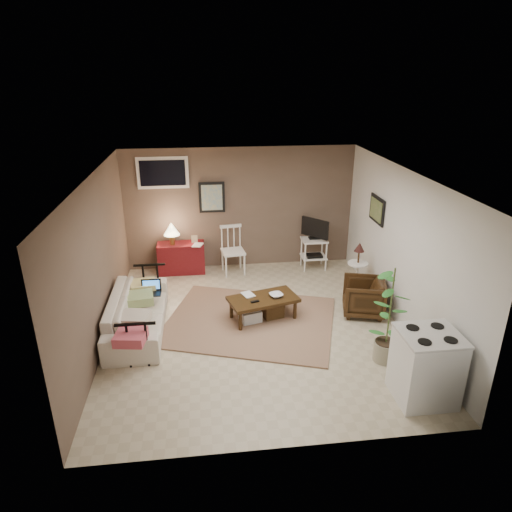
{
  "coord_description": "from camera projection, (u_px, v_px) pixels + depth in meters",
  "views": [
    {
      "loc": [
        -0.74,
        -6.16,
        3.72
      ],
      "look_at": [
        0.05,
        0.35,
        1.05
      ],
      "focal_mm": 32.0,
      "sensor_mm": 36.0,
      "label": 1
    }
  ],
  "objects": [
    {
      "name": "art_right",
      "position": [
        377.0,
        210.0,
        7.79
      ],
      "size": [
        0.03,
        0.6,
        0.45
      ],
      "primitive_type": "cube",
      "color": "black"
    },
    {
      "name": "laptop",
      "position": [
        151.0,
        289.0,
        7.23
      ],
      "size": [
        0.31,
        0.23,
        0.21
      ],
      "color": "black",
      "rests_on": "sofa"
    },
    {
      "name": "spindle_chair",
      "position": [
        233.0,
        252.0,
        8.91
      ],
      "size": [
        0.48,
        0.48,
        0.94
      ],
      "color": "white",
      "rests_on": "floor"
    },
    {
      "name": "tv_stand",
      "position": [
        314.0,
        243.0,
        9.06
      ],
      "size": [
        0.49,
        0.5,
        1.04
      ],
      "color": "white",
      "rests_on": "floor"
    },
    {
      "name": "art_back",
      "position": [
        212.0,
        197.0,
        8.82
      ],
      "size": [
        0.5,
        0.03,
        0.6
      ],
      "primitive_type": "cube",
      "color": "black"
    },
    {
      "name": "sofa",
      "position": [
        137.0,
        307.0,
        6.93
      ],
      "size": [
        0.59,
        2.01,
        0.79
      ],
      "primitive_type": "imported",
      "rotation": [
        0.0,
        0.0,
        1.57
      ],
      "color": "white",
      "rests_on": "floor"
    },
    {
      "name": "floor",
      "position": [
        255.0,
        327.0,
        7.15
      ],
      "size": [
        5.0,
        5.0,
        0.0
      ],
      "primitive_type": "plane",
      "color": "#C1B293",
      "rests_on": "ground"
    },
    {
      "name": "book_table",
      "position": [
        243.0,
        290.0,
        7.23
      ],
      "size": [
        0.16,
        0.08,
        0.23
      ],
      "primitive_type": "imported",
      "rotation": [
        0.0,
        0.0,
        0.37
      ],
      "color": "#36220E",
      "rests_on": "coffee_table"
    },
    {
      "name": "sofa_end_rails",
      "position": [
        145.0,
        309.0,
        6.97
      ],
      "size": [
        0.54,
        2.01,
        0.68
      ],
      "primitive_type": null,
      "color": "black",
      "rests_on": "floor"
    },
    {
      "name": "side_table",
      "position": [
        358.0,
        262.0,
        8.04
      ],
      "size": [
        0.36,
        0.36,
        0.96
      ],
      "color": "white",
      "rests_on": "floor"
    },
    {
      "name": "stove",
      "position": [
        426.0,
        366.0,
        5.44
      ],
      "size": [
        0.7,
        0.65,
        0.91
      ],
      "color": "silver",
      "rests_on": "floor"
    },
    {
      "name": "potted_plant",
      "position": [
        390.0,
        312.0,
        6.05
      ],
      "size": [
        0.35,
        0.35,
        1.41
      ],
      "color": "gray",
      "rests_on": "floor"
    },
    {
      "name": "coffee_table",
      "position": [
        263.0,
        307.0,
        7.28
      ],
      "size": [
        1.19,
        0.82,
        0.41
      ],
      "color": "#36220E",
      "rests_on": "floor"
    },
    {
      "name": "rug",
      "position": [
        250.0,
        321.0,
        7.29
      ],
      "size": [
        3.11,
        2.78,
        0.02
      ],
      "primitive_type": "cube",
      "rotation": [
        0.0,
        0.0,
        -0.32
      ],
      "color": "#977057",
      "rests_on": "floor"
    },
    {
      "name": "sofa_pillows",
      "position": [
        138.0,
        308.0,
        6.69
      ],
      "size": [
        0.39,
        1.91,
        0.14
      ],
      "primitive_type": null,
      "color": "beige",
      "rests_on": "sofa"
    },
    {
      "name": "red_console",
      "position": [
        181.0,
        255.0,
        8.96
      ],
      "size": [
        0.91,
        0.4,
        1.05
      ],
      "color": "maroon",
      "rests_on": "floor"
    },
    {
      "name": "armchair",
      "position": [
        364.0,
        295.0,
        7.42
      ],
      "size": [
        0.75,
        0.77,
        0.66
      ],
      "primitive_type": "imported",
      "rotation": [
        0.0,
        0.0,
        -1.84
      ],
      "color": "#321E0E",
      "rests_on": "floor"
    },
    {
      "name": "window",
      "position": [
        163.0,
        173.0,
        8.53
      ],
      "size": [
        0.96,
        0.03,
        0.6
      ],
      "primitive_type": "cube",
      "color": "white"
    },
    {
      "name": "bowl",
      "position": [
        276.0,
        291.0,
        7.22
      ],
      "size": [
        0.21,
        0.1,
        0.21
      ],
      "primitive_type": "imported",
      "rotation": [
        0.0,
        0.0,
        0.27
      ],
      "color": "#36220E",
      "rests_on": "coffee_table"
    },
    {
      "name": "book_console",
      "position": [
        193.0,
        239.0,
        8.73
      ],
      "size": [
        0.18,
        0.07,
        0.24
      ],
      "primitive_type": "imported",
      "rotation": [
        0.0,
        0.0,
        -0.3
      ],
      "color": "#36220E",
      "rests_on": "red_console"
    }
  ]
}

